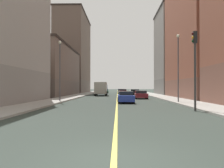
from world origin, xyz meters
The scene contains 19 objects.
ground_plane centered at (0.00, 0.00, 0.00)m, with size 400.00×400.00×0.00m, color #2E3731.
sidewalk_left centered at (8.06, 49.00, 0.07)m, with size 3.41×168.00×0.15m, color #9E9B93.
sidewalk_right centered at (-8.06, 49.00, 0.07)m, with size 3.41×168.00×0.15m, color #9E9B93.
lane_center_stripe centered at (0.00, 49.00, 0.01)m, with size 0.16×154.00×0.01m, color #E5D14C.
building_left_mid centered at (13.77, 35.59, 11.43)m, with size 8.32×21.44×22.84m.
building_left_far centered at (13.77, 54.94, 10.14)m, with size 8.32×15.01×20.26m.
building_right_midblock centered at (-13.77, 46.09, 5.14)m, with size 8.32×25.71×10.26m.
building_right_distant centered at (-13.77, 73.28, 12.11)m, with size 8.32×23.89×24.20m.
traffic_light_left_near centered at (5.94, 12.96, 3.92)m, with size 0.40×0.32×6.06m.
street_lamp_left_near centered at (6.96, 22.62, 4.75)m, with size 0.36×0.36×7.67m.
street_lamp_right_near centered at (-6.96, 24.43, 4.55)m, with size 0.36×0.36×7.29m.
car_teal centered at (-3.66, 59.06, 0.64)m, with size 1.88×4.44×1.31m.
car_silver centered at (0.98, 62.73, 0.64)m, with size 1.94×4.55×1.29m.
car_black centered at (3.48, 44.42, 0.65)m, with size 2.05×4.06×1.36m.
car_green centered at (-3.66, 69.34, 0.62)m, with size 1.85×3.96×1.26m.
car_red centered at (1.41, 56.34, 0.65)m, with size 1.83×4.01×1.29m.
car_maroon centered at (3.68, 33.29, 0.64)m, with size 1.97×4.43×1.27m.
car_blue centered at (1.00, 22.99, 0.66)m, with size 1.91×4.43×1.34m.
box_truck centered at (-3.42, 46.97, 1.51)m, with size 2.45×7.07×2.79m.
Camera 1 is at (0.10, -6.56, 1.85)m, focal length 41.10 mm.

